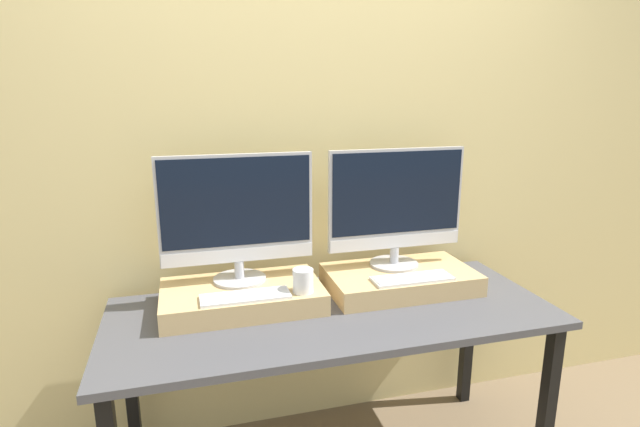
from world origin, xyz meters
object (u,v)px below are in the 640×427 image
at_px(keyboard_left, 246,296).
at_px(mug, 303,281).
at_px(monitor_left, 237,215).
at_px(keyboard_right, 412,278).
at_px(monitor_right, 396,204).

xyz_separation_m(keyboard_left, mug, (0.22, 0.00, 0.04)).
bearing_deg(monitor_left, mug, -39.80).
relative_size(mug, keyboard_right, 0.28).
xyz_separation_m(monitor_left, keyboard_left, (0.00, -0.19, -0.27)).
distance_m(monitor_right, keyboard_right, 0.33).
height_order(monitor_left, keyboard_right, monitor_left).
distance_m(monitor_left, keyboard_right, 0.77).
bearing_deg(mug, keyboard_left, 180.00).
distance_m(mug, monitor_right, 0.55).
bearing_deg(keyboard_right, mug, 180.00).
relative_size(monitor_right, keyboard_right, 1.82).
height_order(monitor_left, mug, monitor_left).
bearing_deg(keyboard_left, mug, 0.00).
relative_size(monitor_left, keyboard_left, 1.82).
bearing_deg(monitor_right, monitor_left, 180.00).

